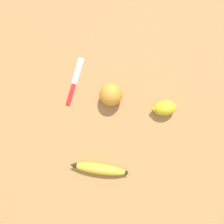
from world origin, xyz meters
name	(u,v)px	position (x,y,z in m)	size (l,w,h in m)	color
ground_plane	(99,117)	(0.00, 0.00, 0.00)	(3.00, 3.00, 0.00)	#A87A47
banana	(99,169)	(0.09, 0.16, 0.02)	(0.18, 0.15, 0.04)	gold
orange	(111,94)	(-0.07, -0.04, 0.04)	(0.08, 0.08, 0.08)	orange
lemon	(165,108)	(-0.22, 0.09, 0.03)	(0.10, 0.08, 0.06)	yellow
paring_knife	(74,83)	(0.02, -0.16, 0.00)	(0.15, 0.16, 0.01)	silver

